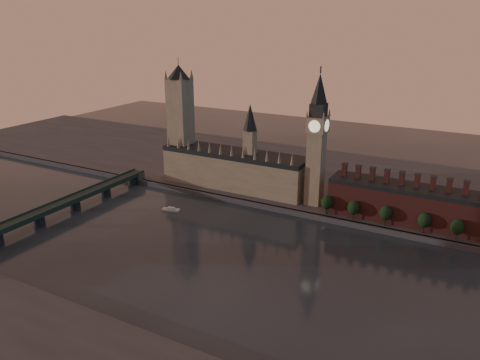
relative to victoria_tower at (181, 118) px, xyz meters
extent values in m
plane|color=black|center=(120.00, -115.00, -59.09)|extent=(900.00, 900.00, 0.00)
cube|color=#424146|center=(120.00, -25.00, -57.09)|extent=(900.00, 4.00, 4.00)
cube|color=#424146|center=(120.00, 65.00, -57.09)|extent=(900.00, 180.00, 4.00)
cube|color=gray|center=(55.00, 0.00, -41.09)|extent=(130.00, 30.00, 28.00)
cube|color=black|center=(55.00, 0.00, -25.09)|extent=(130.00, 30.00, 4.00)
cube|color=gray|center=(70.00, 0.00, -15.09)|extent=(9.00, 9.00, 24.00)
cone|color=black|center=(70.00, 0.00, 7.91)|extent=(12.00, 12.00, 22.00)
cone|color=gray|center=(-4.00, -14.00, -18.09)|extent=(2.60, 2.60, 10.00)
cone|color=gray|center=(6.73, -14.00, -18.09)|extent=(2.60, 2.60, 10.00)
cone|color=gray|center=(17.45, -14.00, -18.09)|extent=(2.60, 2.60, 10.00)
cone|color=gray|center=(28.18, -14.00, -18.09)|extent=(2.60, 2.60, 10.00)
cone|color=gray|center=(38.91, -14.00, -18.09)|extent=(2.60, 2.60, 10.00)
cone|color=gray|center=(49.64, -14.00, -18.09)|extent=(2.60, 2.60, 10.00)
cone|color=gray|center=(60.36, -14.00, -18.09)|extent=(2.60, 2.60, 10.00)
cone|color=gray|center=(71.09, -14.00, -18.09)|extent=(2.60, 2.60, 10.00)
cone|color=gray|center=(81.82, -14.00, -18.09)|extent=(2.60, 2.60, 10.00)
cone|color=gray|center=(92.55, -14.00, -18.09)|extent=(2.60, 2.60, 10.00)
cone|color=gray|center=(103.27, -14.00, -18.09)|extent=(2.60, 2.60, 10.00)
cone|color=gray|center=(114.00, -14.00, -18.09)|extent=(2.60, 2.60, 10.00)
cube|color=gray|center=(0.00, 0.00, -10.09)|extent=(18.00, 18.00, 90.00)
cone|color=black|center=(0.00, 0.00, 40.91)|extent=(24.00, 24.00, 12.00)
cylinder|color=#232326|center=(0.00, 0.00, 46.91)|extent=(0.50, 0.50, 12.00)
cone|color=gray|center=(-8.00, -8.00, 38.91)|extent=(3.00, 3.00, 8.00)
cone|color=gray|center=(8.00, -8.00, 38.91)|extent=(3.00, 3.00, 8.00)
cone|color=gray|center=(-8.00, 8.00, 38.91)|extent=(3.00, 3.00, 8.00)
cone|color=gray|center=(8.00, 8.00, 38.91)|extent=(3.00, 3.00, 8.00)
cube|color=gray|center=(130.00, -5.00, -26.09)|extent=(12.00, 12.00, 58.00)
cube|color=gray|center=(130.00, -5.00, 8.91)|extent=(14.00, 14.00, 12.00)
cube|color=#232326|center=(130.00, -5.00, 19.91)|extent=(11.00, 11.00, 10.00)
cone|color=black|center=(130.00, -5.00, 35.91)|extent=(13.00, 13.00, 22.00)
cylinder|color=#232326|center=(130.00, -5.00, 49.41)|extent=(1.00, 1.00, 5.00)
cylinder|color=beige|center=(130.00, -12.20, 8.91)|extent=(9.00, 0.50, 9.00)
cylinder|color=beige|center=(130.00, 2.20, 8.91)|extent=(9.00, 0.50, 9.00)
cylinder|color=beige|center=(122.80, -5.00, 8.91)|extent=(0.50, 9.00, 9.00)
cylinder|color=beige|center=(137.20, -5.00, 8.91)|extent=(0.50, 9.00, 9.00)
cone|color=gray|center=(123.50, -11.50, 17.91)|extent=(2.00, 2.00, 6.00)
cone|color=gray|center=(136.50, -11.50, 17.91)|extent=(2.00, 2.00, 6.00)
cone|color=gray|center=(123.50, 1.50, 17.91)|extent=(2.00, 2.00, 6.00)
cone|color=gray|center=(136.50, 1.50, 17.91)|extent=(2.00, 2.00, 6.00)
cube|color=maroon|center=(200.00, -5.00, -43.09)|extent=(110.00, 25.00, 24.00)
cube|color=black|center=(200.00, -5.00, -29.59)|extent=(110.00, 25.00, 3.00)
cube|color=maroon|center=(153.00, -5.00, -23.59)|extent=(3.50, 3.50, 9.00)
cube|color=#232326|center=(153.00, -5.00, -18.59)|extent=(4.20, 4.20, 1.00)
cube|color=maroon|center=(163.44, -5.00, -23.59)|extent=(3.50, 3.50, 9.00)
cube|color=#232326|center=(163.44, -5.00, -18.59)|extent=(4.20, 4.20, 1.00)
cube|color=maroon|center=(173.89, -5.00, -23.59)|extent=(3.50, 3.50, 9.00)
cube|color=#232326|center=(173.89, -5.00, -18.59)|extent=(4.20, 4.20, 1.00)
cube|color=maroon|center=(184.33, -5.00, -23.59)|extent=(3.50, 3.50, 9.00)
cube|color=#232326|center=(184.33, -5.00, -18.59)|extent=(4.20, 4.20, 1.00)
cube|color=maroon|center=(194.78, -5.00, -23.59)|extent=(3.50, 3.50, 9.00)
cube|color=#232326|center=(194.78, -5.00, -18.59)|extent=(4.20, 4.20, 1.00)
cube|color=maroon|center=(205.22, -5.00, -23.59)|extent=(3.50, 3.50, 9.00)
cube|color=#232326|center=(205.22, -5.00, -18.59)|extent=(4.20, 4.20, 1.00)
cube|color=maroon|center=(215.67, -5.00, -23.59)|extent=(3.50, 3.50, 9.00)
cube|color=#232326|center=(215.67, -5.00, -18.59)|extent=(4.20, 4.20, 1.00)
cube|color=maroon|center=(226.11, -5.00, -23.59)|extent=(3.50, 3.50, 9.00)
cube|color=#232326|center=(226.11, -5.00, -18.59)|extent=(4.20, 4.20, 1.00)
cube|color=maroon|center=(236.56, -5.00, -23.59)|extent=(3.50, 3.50, 9.00)
cube|color=#232326|center=(236.56, -5.00, -18.59)|extent=(4.20, 4.20, 1.00)
cylinder|color=black|center=(145.86, -20.93, -52.09)|extent=(0.80, 0.80, 6.00)
ellipsoid|color=black|center=(145.86, -20.93, -45.59)|extent=(8.60, 8.60, 10.75)
cylinder|color=black|center=(166.21, -21.03, -52.09)|extent=(0.80, 0.80, 6.00)
ellipsoid|color=black|center=(166.21, -21.03, -45.59)|extent=(8.60, 8.60, 10.75)
cylinder|color=black|center=(188.98, -20.03, -52.09)|extent=(0.80, 0.80, 6.00)
ellipsoid|color=black|center=(188.98, -20.03, -45.59)|extent=(8.60, 8.60, 10.75)
cylinder|color=black|center=(214.84, -20.12, -52.09)|extent=(0.80, 0.80, 6.00)
ellipsoid|color=black|center=(214.84, -20.12, -45.59)|extent=(8.60, 8.60, 10.75)
cylinder|color=black|center=(235.59, -21.49, -52.09)|extent=(0.80, 0.80, 6.00)
ellipsoid|color=black|center=(235.59, -21.49, -45.59)|extent=(8.60, 8.60, 10.75)
cube|color=#1E2F2A|center=(-35.00, -120.00, -50.09)|extent=(12.00, 200.00, 2.50)
cube|color=#1E2F2A|center=(-40.50, -120.00, -48.19)|extent=(1.00, 200.00, 1.30)
cube|color=#1E2F2A|center=(-29.50, -120.00, -48.19)|extent=(1.00, 200.00, 1.30)
cube|color=#424146|center=(-35.00, -25.00, -52.09)|extent=(14.00, 8.00, 6.00)
cylinder|color=#232326|center=(-35.00, -132.00, -55.21)|extent=(8.00, 8.00, 7.75)
cylinder|color=#232326|center=(-35.00, -98.00, -55.21)|extent=(8.00, 8.00, 7.75)
cylinder|color=#232326|center=(-35.00, -64.00, -55.21)|extent=(8.00, 8.00, 7.75)
cylinder|color=#232326|center=(-35.00, -30.00, -55.21)|extent=(8.00, 8.00, 7.75)
cube|color=beige|center=(33.24, -63.53, -58.29)|extent=(14.45, 7.21, 1.59)
cube|color=beige|center=(33.24, -63.53, -56.90)|extent=(6.50, 4.33, 1.19)
camera|label=1|loc=(244.26, -336.70, 84.38)|focal=35.00mm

